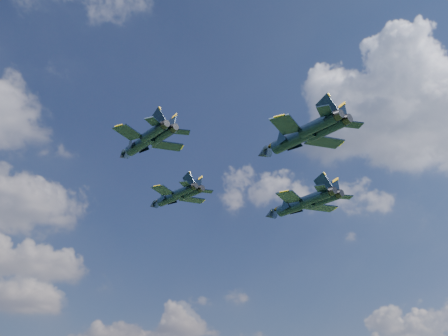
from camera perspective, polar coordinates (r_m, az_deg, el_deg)
jet_lead at (r=99.56m, az=-5.57°, el=-3.07°), size 10.91×14.65×3.45m
jet_left at (r=78.62m, az=-8.58°, el=2.39°), size 10.69×14.07×3.32m
jet_right at (r=100.01m, az=7.05°, el=-3.87°), size 13.79×18.24×4.30m
jet_slot at (r=76.05m, az=6.82°, el=2.85°), size 12.68×16.75×3.95m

